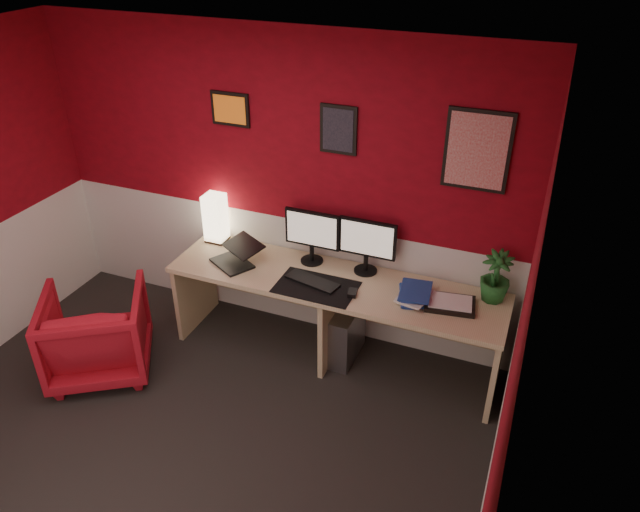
{
  "coord_description": "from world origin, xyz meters",
  "views": [
    {
      "loc": [
        1.97,
        -2.21,
        3.22
      ],
      "look_at": [
        0.6,
        1.21,
        1.05
      ],
      "focal_mm": 33.92,
      "sensor_mm": 36.0,
      "label": 1
    }
  ],
  "objects_px": {
    "desk": "(334,320)",
    "shoji_lamp": "(216,219)",
    "monitor_right": "(367,239)",
    "pc_tower": "(345,333)",
    "laptop": "(231,252)",
    "armchair": "(97,333)",
    "monitor_left": "(312,229)",
    "potted_plant": "(496,277)",
    "zen_tray": "(450,304)"
  },
  "relations": [
    {
      "from": "desk",
      "to": "monitor_right",
      "type": "distance_m",
      "value": 0.71
    },
    {
      "from": "laptop",
      "to": "monitor_right",
      "type": "relative_size",
      "value": 0.57
    },
    {
      "from": "monitor_right",
      "to": "pc_tower",
      "type": "distance_m",
      "value": 0.82
    },
    {
      "from": "desk",
      "to": "shoji_lamp",
      "type": "xyz_separation_m",
      "value": [
        -1.15,
        0.22,
        0.56
      ]
    },
    {
      "from": "potted_plant",
      "to": "zen_tray",
      "type": "bearing_deg",
      "value": -143.46
    },
    {
      "from": "monitor_right",
      "to": "monitor_left",
      "type": "bearing_deg",
      "value": -177.77
    },
    {
      "from": "desk",
      "to": "laptop",
      "type": "height_order",
      "value": "laptop"
    },
    {
      "from": "shoji_lamp",
      "to": "monitor_left",
      "type": "xyz_separation_m",
      "value": [
        0.88,
        -0.02,
        0.09
      ]
    },
    {
      "from": "armchair",
      "to": "desk",
      "type": "bearing_deg",
      "value": 173.88
    },
    {
      "from": "potted_plant",
      "to": "pc_tower",
      "type": "xyz_separation_m",
      "value": [
        -1.06,
        -0.16,
        -0.7
      ]
    },
    {
      "from": "monitor_right",
      "to": "pc_tower",
      "type": "xyz_separation_m",
      "value": [
        -0.09,
        -0.18,
        -0.8
      ]
    },
    {
      "from": "shoji_lamp",
      "to": "monitor_right",
      "type": "bearing_deg",
      "value": -0.2
    },
    {
      "from": "desk",
      "to": "zen_tray",
      "type": "height_order",
      "value": "zen_tray"
    },
    {
      "from": "zen_tray",
      "to": "armchair",
      "type": "height_order",
      "value": "zen_tray"
    },
    {
      "from": "monitor_right",
      "to": "potted_plant",
      "type": "xyz_separation_m",
      "value": [
        0.97,
        -0.02,
        -0.1
      ]
    },
    {
      "from": "monitor_left",
      "to": "potted_plant",
      "type": "distance_m",
      "value": 1.42
    },
    {
      "from": "shoji_lamp",
      "to": "zen_tray",
      "type": "distance_m",
      "value": 2.05
    },
    {
      "from": "zen_tray",
      "to": "monitor_right",
      "type": "bearing_deg",
      "value": 162.9
    },
    {
      "from": "laptop",
      "to": "zen_tray",
      "type": "bearing_deg",
      "value": 32.47
    },
    {
      "from": "shoji_lamp",
      "to": "monitor_left",
      "type": "bearing_deg",
      "value": -1.43
    },
    {
      "from": "laptop",
      "to": "armchair",
      "type": "distance_m",
      "value": 1.2
    },
    {
      "from": "armchair",
      "to": "monitor_right",
      "type": "bearing_deg",
      "value": 177.08
    },
    {
      "from": "potted_plant",
      "to": "pc_tower",
      "type": "bearing_deg",
      "value": -171.57
    },
    {
      "from": "desk",
      "to": "shoji_lamp",
      "type": "distance_m",
      "value": 1.3
    },
    {
      "from": "monitor_left",
      "to": "potted_plant",
      "type": "xyz_separation_m",
      "value": [
        1.41,
        -0.0,
        -0.1
      ]
    },
    {
      "from": "shoji_lamp",
      "to": "monitor_right",
      "type": "distance_m",
      "value": 1.32
    },
    {
      "from": "desk",
      "to": "laptop",
      "type": "relative_size",
      "value": 7.88
    },
    {
      "from": "zen_tray",
      "to": "shoji_lamp",
      "type": "bearing_deg",
      "value": 173.77
    },
    {
      "from": "monitor_right",
      "to": "zen_tray",
      "type": "xyz_separation_m",
      "value": [
        0.7,
        -0.22,
        -0.28
      ]
    },
    {
      "from": "desk",
      "to": "monitor_right",
      "type": "relative_size",
      "value": 4.48
    },
    {
      "from": "shoji_lamp",
      "to": "pc_tower",
      "type": "distance_m",
      "value": 1.43
    },
    {
      "from": "pc_tower",
      "to": "laptop",
      "type": "bearing_deg",
      "value": -171.97
    },
    {
      "from": "desk",
      "to": "shoji_lamp",
      "type": "bearing_deg",
      "value": 168.99
    },
    {
      "from": "desk",
      "to": "pc_tower",
      "type": "height_order",
      "value": "desk"
    },
    {
      "from": "shoji_lamp",
      "to": "laptop",
      "type": "xyz_separation_m",
      "value": [
        0.31,
        -0.3,
        -0.09
      ]
    },
    {
      "from": "laptop",
      "to": "pc_tower",
      "type": "relative_size",
      "value": 0.73
    },
    {
      "from": "monitor_right",
      "to": "zen_tray",
      "type": "bearing_deg",
      "value": -17.1
    },
    {
      "from": "desk",
      "to": "shoji_lamp",
      "type": "relative_size",
      "value": 6.5
    },
    {
      "from": "monitor_right",
      "to": "laptop",
      "type": "bearing_deg",
      "value": -163.76
    },
    {
      "from": "monitor_left",
      "to": "zen_tray",
      "type": "bearing_deg",
      "value": -9.85
    },
    {
      "from": "laptop",
      "to": "desk",
      "type": "bearing_deg",
      "value": 35.1
    },
    {
      "from": "potted_plant",
      "to": "laptop",
      "type": "bearing_deg",
      "value": -172.11
    },
    {
      "from": "armchair",
      "to": "potted_plant",
      "type": "bearing_deg",
      "value": 167.42
    },
    {
      "from": "shoji_lamp",
      "to": "armchair",
      "type": "distance_m",
      "value": 1.29
    },
    {
      "from": "laptop",
      "to": "armchair",
      "type": "height_order",
      "value": "laptop"
    },
    {
      "from": "armchair",
      "to": "zen_tray",
      "type": "bearing_deg",
      "value": 165.4
    },
    {
      "from": "shoji_lamp",
      "to": "monitor_left",
      "type": "relative_size",
      "value": 0.69
    },
    {
      "from": "monitor_left",
      "to": "monitor_right",
      "type": "distance_m",
      "value": 0.44
    },
    {
      "from": "zen_tray",
      "to": "potted_plant",
      "type": "relative_size",
      "value": 0.91
    },
    {
      "from": "desk",
      "to": "monitor_left",
      "type": "xyz_separation_m",
      "value": [
        -0.27,
        0.2,
        0.66
      ]
    }
  ]
}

